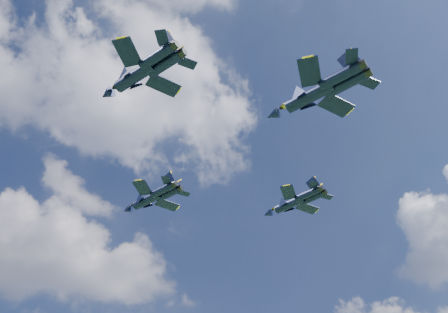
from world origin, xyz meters
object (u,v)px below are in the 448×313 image
Objects in this scene: jet_left at (133,77)px; jet_right at (288,205)px; jet_lead at (146,201)px; jet_slot at (306,97)px.

jet_left is 39.91m from jet_right.
jet_right is at bearing -49.55° from jet_lead.
jet_slot is at bearing -97.43° from jet_lead.
jet_lead is 37.04m from jet_slot.
jet_slot is (18.23, -32.24, -0.20)m from jet_lead.
jet_right reaches higher than jet_lead.
jet_right is at bearing 36.86° from jet_slot.
jet_right reaches higher than jet_left.
jet_left is 1.10× the size of jet_right.
jet_right is (32.62, 23.00, 0.37)m from jet_left.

